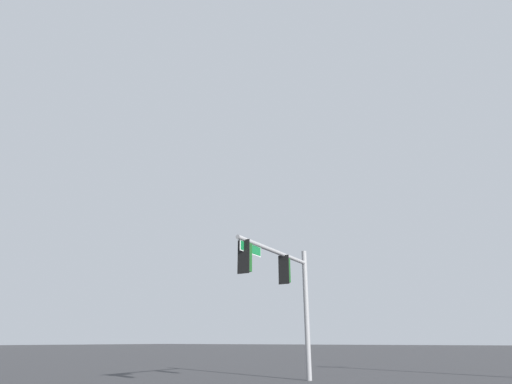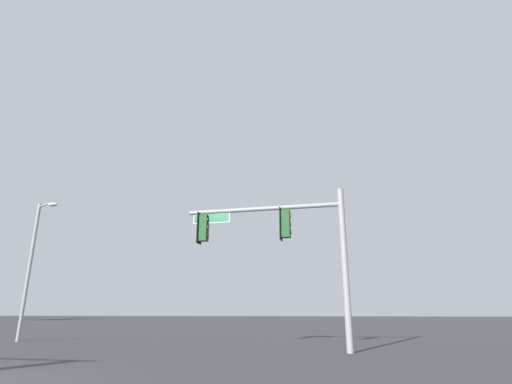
% 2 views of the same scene
% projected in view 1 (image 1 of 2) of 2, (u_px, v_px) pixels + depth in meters
% --- Properties ---
extents(signal_pole_near, '(6.38, 0.59, 6.00)m').
position_uv_depth(signal_pole_near, '(286.00, 282.00, 17.93)').
color(signal_pole_near, gray).
rests_on(signal_pole_near, ground_plane).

